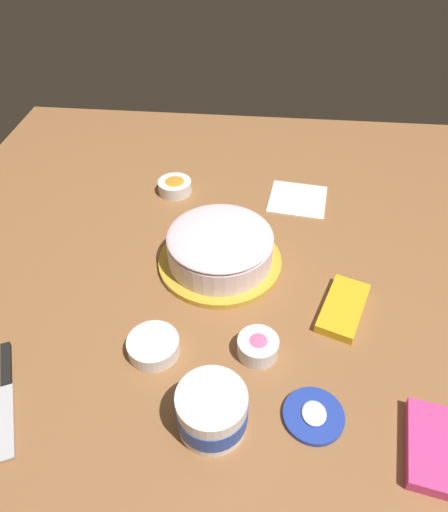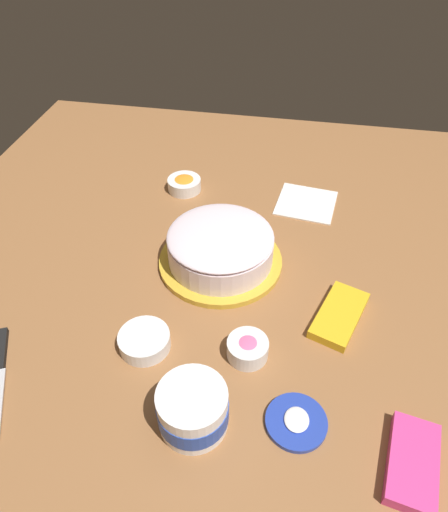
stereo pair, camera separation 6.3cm
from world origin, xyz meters
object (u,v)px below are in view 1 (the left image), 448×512
spreading_knife (6,386)px  candy_box_lower (343,308)px  frosting_tub (212,410)px  sprinkle_bowl_orange (175,186)px  paper_napkin (298,199)px  candy_box_upper (430,447)px  frosting_tub_lid (314,415)px  frosted_cake (220,249)px  sprinkle_bowl_pink (258,346)px  sprinkle_bowl_rainbow (153,346)px

spreading_knife → candy_box_lower: bearing=111.4°
frosting_tub → sprinkle_bowl_orange: size_ratio=1.30×
frosting_tub → sprinkle_bowl_orange: 0.69m
frosting_tub → paper_napkin: frosting_tub is taller
candy_box_upper → paper_napkin: bearing=-153.0°
frosting_tub_lid → paper_napkin: bearing=-178.7°
frosted_cake → candy_box_upper: frosted_cake is taller
frosting_tub_lid → candy_box_lower: size_ratio=0.66×
frosted_cake → candy_box_lower: (0.12, 0.27, -0.04)m
sprinkle_bowl_pink → sprinkle_bowl_orange: size_ratio=0.86×
sprinkle_bowl_rainbow → spreading_knife: bearing=-67.0°
spreading_knife → candy_box_upper: bearing=86.6°
sprinkle_bowl_orange → paper_napkin: size_ratio=0.61×
frosting_tub_lid → candy_box_lower: (-0.24, 0.07, 0.00)m
spreading_knife → paper_napkin: bearing=139.8°
spreading_knife → candy_box_lower: (-0.24, 0.62, 0.00)m
frosted_cake → frosting_tub: size_ratio=2.38×
sprinkle_bowl_pink → frosted_cake: bearing=-158.0°
candy_box_upper → paper_napkin: (-0.67, -0.20, -0.01)m
frosting_tub_lid → candy_box_lower: candy_box_lower is taller
sprinkle_bowl_orange → sprinkle_bowl_rainbow: 0.53m
sprinkle_bowl_pink → frosting_tub_lid: bearing=39.4°
paper_napkin → frosting_tub: bearing=-13.3°
frosting_tub → sprinkle_bowl_pink: (-0.15, 0.07, -0.02)m
candy_box_lower → frosted_cake: bearing=-93.9°
frosting_tub_lid → candy_box_upper: (0.04, 0.18, 0.01)m
sprinkle_bowl_rainbow → candy_box_lower: (-0.14, 0.37, -0.01)m
frosting_tub → candy_box_upper: size_ratio=0.81×
frosted_cake → sprinkle_bowl_pink: frosted_cake is taller
spreading_knife → candy_box_lower: 0.66m
sprinkle_bowl_pink → sprinkle_bowl_rainbow: size_ratio=0.79×
frosting_tub → candy_box_lower: frosting_tub is taller
paper_napkin → sprinkle_bowl_orange: bearing=-91.0°
sprinkle_bowl_rainbow → candy_box_lower: size_ratio=0.63×
frosted_cake → sprinkle_bowl_orange: frosted_cake is taller
spreading_knife → sprinkle_bowl_pink: sprinkle_bowl_pink is taller
frosted_cake → paper_napkin: (-0.27, 0.18, -0.04)m
sprinkle_bowl_pink → sprinkle_bowl_rainbow: bearing=-85.6°
candy_box_lower → frosting_tub: bearing=-21.6°
frosted_cake → spreading_knife: frosted_cake is taller
frosting_tub_lid → spreading_knife: bearing=-90.3°
frosting_tub → sprinkle_bowl_rainbow: (-0.14, -0.13, -0.03)m
frosting_tub → paper_napkin: size_ratio=0.79×
spreading_knife → paper_napkin: spreading_knife is taller
frosting_tub_lid → candy_box_upper: size_ratio=0.72×
frosted_cake → candy_box_upper: bearing=43.4°
frosting_tub_lid → spreading_knife: frosting_tub_lid is taller
candy_box_lower → candy_box_upper: bearing=41.2°
frosting_tub → spreading_knife: 0.38m
sprinkle_bowl_pink → paper_napkin: bearing=170.4°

